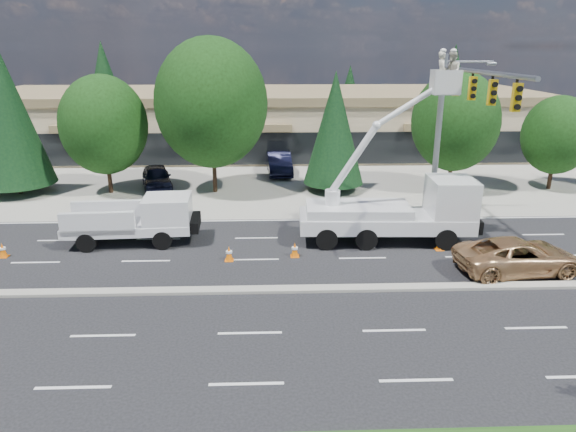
{
  "coord_description": "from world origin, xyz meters",
  "views": [
    {
      "loc": [
        0.78,
        -18.69,
        9.37
      ],
      "look_at": [
        1.5,
        2.33,
        2.4
      ],
      "focal_mm": 32.0,
      "sensor_mm": 36.0,
      "label": 1
    }
  ],
  "objects_px": {
    "utility_pickup": "(138,224)",
    "bucket_truck": "(401,204)",
    "signal_mast": "(454,116)",
    "minivan": "(518,256)"
  },
  "relations": [
    {
      "from": "utility_pickup",
      "to": "bucket_truck",
      "type": "distance_m",
      "value": 13.1
    },
    {
      "from": "signal_mast",
      "to": "minivan",
      "type": "bearing_deg",
      "value": -75.6
    },
    {
      "from": "minivan",
      "to": "bucket_truck",
      "type": "bearing_deg",
      "value": 41.58
    },
    {
      "from": "utility_pickup",
      "to": "minivan",
      "type": "relative_size",
      "value": 1.16
    },
    {
      "from": "signal_mast",
      "to": "bucket_truck",
      "type": "xyz_separation_m",
      "value": [
        -2.81,
        -1.67,
        -4.1
      ]
    },
    {
      "from": "utility_pickup",
      "to": "bucket_truck",
      "type": "relative_size",
      "value": 0.67
    },
    {
      "from": "utility_pickup",
      "to": "minivan",
      "type": "bearing_deg",
      "value": -16.93
    },
    {
      "from": "utility_pickup",
      "to": "bucket_truck",
      "type": "height_order",
      "value": "bucket_truck"
    },
    {
      "from": "signal_mast",
      "to": "utility_pickup",
      "type": "xyz_separation_m",
      "value": [
        -15.87,
        -1.43,
        -5.09
      ]
    },
    {
      "from": "minivan",
      "to": "signal_mast",
      "type": "bearing_deg",
      "value": 8.57
    }
  ]
}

